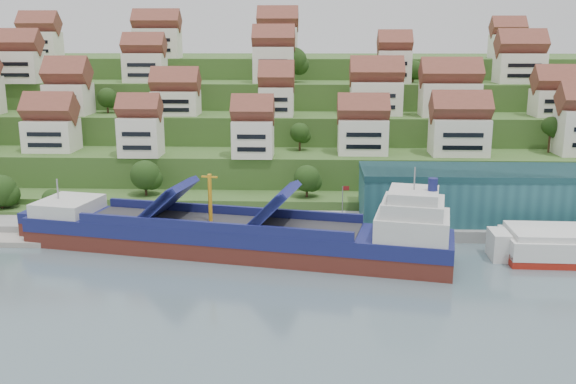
{
  "coord_description": "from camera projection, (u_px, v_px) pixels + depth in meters",
  "views": [
    {
      "loc": [
        12.59,
        -106.07,
        37.0
      ],
      "look_at": [
        7.66,
        14.0,
        8.0
      ],
      "focal_mm": 40.0,
      "sensor_mm": 36.0,
      "label": 1
    }
  ],
  "objects": [
    {
      "name": "warehouse",
      "position": [
        516.0,
        195.0,
        124.95
      ],
      "size": [
        60.0,
        15.0,
        10.0
      ],
      "primitive_type": "cube",
      "color": "#235860",
      "rests_on": "quay"
    },
    {
      "name": "hillside",
      "position": [
        276.0,
        120.0,
        210.28
      ],
      "size": [
        260.0,
        128.0,
        31.0
      ],
      "color": "#2D4C1E",
      "rests_on": "ground"
    },
    {
      "name": "hillside_trees",
      "position": [
        178.0,
        127.0,
        151.28
      ],
      "size": [
        142.13,
        62.59,
        31.68
      ],
      "color": "#224115",
      "rests_on": "ground"
    },
    {
      "name": "quay",
      "position": [
        351.0,
        226.0,
        125.72
      ],
      "size": [
        180.0,
        14.0,
        2.2
      ],
      "primitive_type": "cube",
      "color": "gray",
      "rests_on": "ground"
    },
    {
      "name": "cargo_ship",
      "position": [
        243.0,
        236.0,
        111.86
      ],
      "size": [
        76.33,
        26.52,
        16.72
      ],
      "rotation": [
        0.0,
        0.0,
        -0.2
      ],
      "color": "#542119",
      "rests_on": "ground"
    },
    {
      "name": "ground",
      "position": [
        241.0,
        255.0,
        112.21
      ],
      "size": [
        300.0,
        300.0,
        0.0
      ],
      "primitive_type": "plane",
      "color": "slate",
      "rests_on": "ground"
    },
    {
      "name": "flagpole",
      "position": [
        343.0,
        203.0,
        119.58
      ],
      "size": [
        1.28,
        0.16,
        8.0
      ],
      "color": "gray",
      "rests_on": "quay"
    },
    {
      "name": "hillside_village",
      "position": [
        262.0,
        91.0,
        164.05
      ],
      "size": [
        160.77,
        64.27,
        28.89
      ],
      "color": "white",
      "rests_on": "ground"
    }
  ]
}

